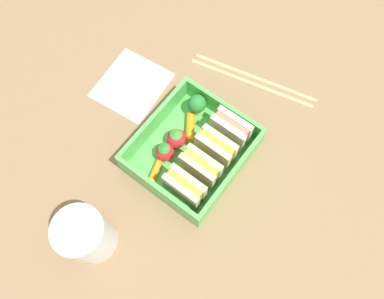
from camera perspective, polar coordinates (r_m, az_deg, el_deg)
The scene contains 15 objects.
ground_plane at distance 58.90cm, azimuth 0.00°, elevation -1.32°, with size 120.00×120.00×2.00cm, color olive.
bento_tray at distance 57.40cm, azimuth 0.00°, elevation -0.77°, with size 16.58×14.81×1.20cm, color #54BA4F.
bento_rim at distance 54.96cm, azimuth 0.00°, elevation 0.20°, with size 16.58×14.81×4.02cm.
sandwich_left at distance 55.69cm, azimuth 5.86°, elevation 2.98°, with size 2.65×5.86×5.34cm.
sandwich_center_left at distance 54.35cm, azimuth 3.64°, elevation 0.16°, with size 2.65×5.86×5.34cm.
sandwich_center at distance 53.24cm, azimuth 1.31°, elevation -2.79°, with size 2.65×5.86×5.34cm.
sandwich_center_right at distance 52.37cm, azimuth -1.11°, elevation -5.84°, with size 2.65×5.86×5.34cm.
broccoli_floret at distance 57.50cm, azimuth 0.77°, elevation 6.90°, with size 2.82×2.82×4.14cm.
carrot_stick_left at distance 57.80cm, azimuth -0.29°, elevation 3.48°, with size 1.37×1.37×4.69cm, color orange.
strawberry_left at distance 56.10cm, azimuth -2.27°, elevation 1.91°, with size 3.02×3.02×3.62cm.
strawberry_far_left at distance 55.41cm, azimuth -4.21°, elevation -0.32°, with size 2.87×2.87×3.47cm.
carrot_stick_far_left at distance 55.62cm, azimuth -5.53°, elevation -3.12°, with size 1.09×1.09×5.50cm, color orange.
chopstick_pair at distance 64.44cm, azimuth 9.49°, elevation 10.37°, with size 6.76×21.58×0.70cm.
drinking_glass at distance 52.10cm, azimuth -15.81°, elevation -12.49°, with size 6.58×6.58×9.26cm, color white.
folded_napkin at distance 64.11cm, azimuth -9.18°, elevation 9.73°, with size 11.02×10.17×0.40cm, color white.
Camera 1 is at (16.15, 12.22, 54.30)cm, focal length 35.00 mm.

